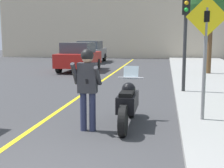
% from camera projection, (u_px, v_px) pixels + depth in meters
% --- Properties ---
extents(road_center_line, '(0.12, 36.00, 0.01)m').
position_uv_depth(road_center_line, '(77.00, 98.00, 10.36)').
color(road_center_line, yellow).
rests_on(road_center_line, ground).
extents(building_backdrop, '(28.00, 1.20, 6.46)m').
position_uv_depth(building_backdrop, '(142.00, 24.00, 29.26)').
color(building_backdrop, beige).
rests_on(building_backdrop, ground).
extents(motorcycle, '(0.62, 2.24, 1.31)m').
position_uv_depth(motorcycle, '(128.00, 103.00, 7.07)').
color(motorcycle, black).
rests_on(motorcycle, ground).
extents(person_biker, '(0.59, 0.48, 1.76)m').
position_uv_depth(person_biker, '(87.00, 81.00, 6.57)').
color(person_biker, '#282D4C').
rests_on(person_biker, ground).
extents(crossing_sign, '(0.91, 0.08, 2.77)m').
position_uv_depth(crossing_sign, '(205.00, 46.00, 6.92)').
color(crossing_sign, slate).
rests_on(crossing_sign, sidewalk_curb).
extents(traffic_light, '(0.26, 0.30, 3.37)m').
position_uv_depth(traffic_light, '(186.00, 22.00, 10.54)').
color(traffic_light, '#2D2D30').
rests_on(traffic_light, sidewalk_curb).
extents(street_tree, '(2.36, 2.36, 4.94)m').
position_uv_depth(street_tree, '(212.00, 0.00, 15.65)').
color(street_tree, brown).
rests_on(street_tree, sidewalk_curb).
extents(parked_car_red, '(1.88, 4.20, 1.68)m').
position_uv_depth(parked_car_red, '(79.00, 57.00, 18.40)').
color(parked_car_red, black).
rests_on(parked_car_red, ground).
extents(parked_car_grey, '(1.88, 4.20, 1.68)m').
position_uv_depth(parked_car_grey, '(91.00, 51.00, 24.70)').
color(parked_car_grey, black).
rests_on(parked_car_grey, ground).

